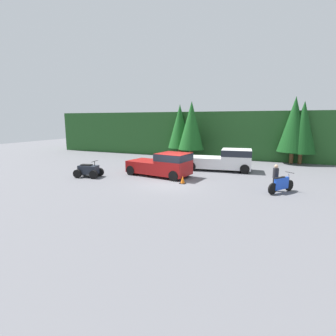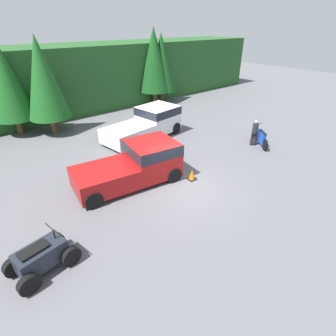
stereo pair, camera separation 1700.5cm
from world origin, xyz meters
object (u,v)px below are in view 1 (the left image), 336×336
(pickup_truck_second, at_px, (225,159))
(dirt_bike, at_px, (281,185))
(traffic_cone, at_px, (183,180))
(quad_atv, at_px, (89,171))
(pickup_truck_red, at_px, (164,164))
(rider_person, at_px, (275,177))

(pickup_truck_second, distance_m, dirt_bike, 7.41)
(traffic_cone, bearing_deg, quad_atv, -173.48)
(pickup_truck_red, bearing_deg, traffic_cone, -29.04)
(dirt_bike, bearing_deg, rider_person, 90.33)
(dirt_bike, relative_size, rider_person, 1.13)
(traffic_cone, bearing_deg, dirt_bike, 1.76)
(pickup_truck_red, relative_size, quad_atv, 2.42)
(rider_person, bearing_deg, quad_atv, 150.56)
(dirt_bike, height_order, rider_person, rider_person)
(quad_atv, bearing_deg, pickup_truck_red, 15.15)
(pickup_truck_red, bearing_deg, pickup_truck_second, 56.59)
(dirt_bike, relative_size, traffic_cone, 3.42)
(pickup_truck_red, distance_m, pickup_truck_second, 5.86)
(pickup_truck_second, bearing_deg, quad_atv, -150.36)
(quad_atv, bearing_deg, rider_person, -4.55)
(pickup_truck_second, height_order, quad_atv, pickup_truck_second)
(dirt_bike, bearing_deg, pickup_truck_second, 74.65)
(pickup_truck_second, height_order, dirt_bike, pickup_truck_second)
(pickup_truck_red, relative_size, rider_person, 3.16)
(quad_atv, bearing_deg, pickup_truck_second, 26.49)
(pickup_truck_second, distance_m, rider_person, 6.96)
(quad_atv, height_order, rider_person, rider_person)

